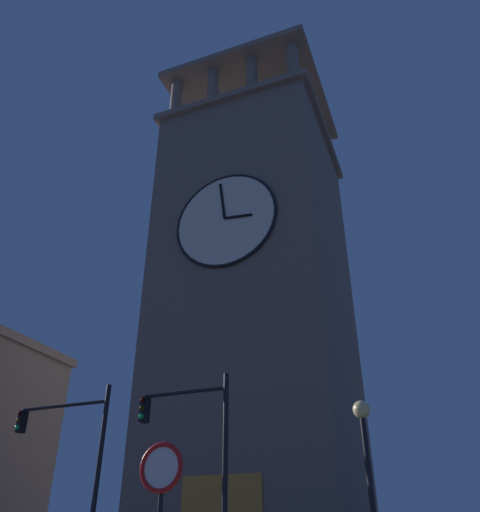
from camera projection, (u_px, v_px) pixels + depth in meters
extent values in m
cube|color=#75665B|center=(259.00, 323.00, 26.36)|extent=(8.69, 8.99, 23.47)
cube|color=#75665B|center=(255.00, 148.00, 32.28)|extent=(9.29, 9.59, 0.40)
cylinder|color=#75665B|center=(293.00, 64.00, 28.84)|extent=(0.70, 0.70, 3.22)
cylinder|color=#75665B|center=(252.00, 77.00, 29.64)|extent=(0.70, 0.70, 3.22)
cylinder|color=#75665B|center=(213.00, 90.00, 30.43)|extent=(0.70, 0.70, 3.22)
cylinder|color=#75665B|center=(176.00, 101.00, 31.23)|extent=(0.70, 0.70, 3.22)
cylinder|color=#75665B|center=(325.00, 151.00, 35.13)|extent=(0.70, 0.70, 3.22)
cylinder|color=#75665B|center=(290.00, 159.00, 35.93)|extent=(0.70, 0.70, 3.22)
cylinder|color=#75665B|center=(257.00, 168.00, 36.72)|extent=(0.70, 0.70, 3.22)
cylinder|color=#75665B|center=(225.00, 176.00, 37.52)|extent=(0.70, 0.70, 3.22)
cube|color=#75665B|center=(254.00, 107.00, 34.08)|extent=(9.29, 9.59, 0.40)
cylinder|color=black|center=(254.00, 87.00, 35.03)|extent=(0.12, 0.12, 3.42)
cylinder|color=silver|center=(225.00, 219.00, 24.49)|extent=(5.11, 0.12, 5.11)
torus|color=black|center=(225.00, 219.00, 24.48)|extent=(5.27, 0.16, 5.27)
cube|color=black|center=(238.00, 216.00, 24.16)|extent=(1.41, 0.06, 0.25)
cube|color=black|center=(222.00, 201.00, 24.99)|extent=(0.39, 0.06, 2.17)
cylinder|color=black|center=(96.00, 488.00, 16.01)|extent=(0.16, 0.16, 6.56)
cylinder|color=black|center=(65.00, 406.00, 17.92)|extent=(3.57, 0.12, 0.12)
cube|color=black|center=(22.00, 422.00, 18.28)|extent=(0.22, 0.30, 0.75)
sphere|color=#360505|center=(20.00, 413.00, 18.27)|extent=(0.16, 0.16, 0.16)
sphere|color=#392705|center=(19.00, 420.00, 18.15)|extent=(0.16, 0.16, 0.16)
sphere|color=#18C154|center=(17.00, 427.00, 18.02)|extent=(0.16, 0.16, 0.16)
cylinder|color=black|center=(225.00, 486.00, 13.79)|extent=(0.16, 0.16, 6.22)
cylinder|color=black|center=(185.00, 392.00, 15.56)|extent=(2.74, 0.12, 0.12)
cube|color=black|center=(145.00, 410.00, 15.78)|extent=(0.22, 0.30, 0.75)
sphere|color=#360505|center=(143.00, 400.00, 15.77)|extent=(0.16, 0.16, 0.16)
sphere|color=#392705|center=(142.00, 408.00, 15.65)|extent=(0.16, 0.16, 0.16)
sphere|color=#18C154|center=(141.00, 416.00, 15.53)|extent=(0.16, 0.16, 0.16)
sphere|color=#F9DB8C|center=(361.00, 410.00, 12.76)|extent=(0.44, 0.44, 0.44)
cylinder|color=white|center=(162.00, 467.00, 8.15)|extent=(0.70, 0.04, 0.70)
torus|color=red|center=(161.00, 467.00, 8.13)|extent=(0.78, 0.08, 0.78)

